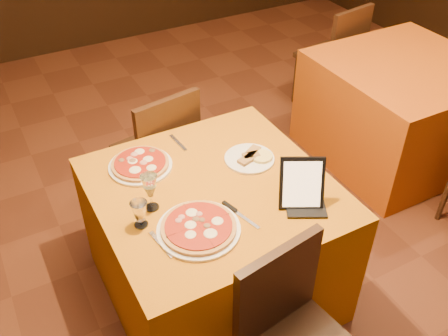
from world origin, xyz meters
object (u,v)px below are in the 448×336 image
chair_main_far (155,150)px  tablet (302,183)px  chair_side_far (328,56)px  wine_glass (150,192)px  pizza_far (140,165)px  main_table (214,241)px  water_glass (140,214)px  pizza_near (199,228)px  side_table (398,111)px

chair_main_far → tablet: bearing=95.5°
chair_side_far → wine_glass: (-2.10, -1.35, 0.39)m
chair_main_far → pizza_far: size_ratio=2.84×
wine_glass → pizza_far: bearing=78.6°
main_table → water_glass: (-0.39, -0.08, 0.44)m
chair_main_far → pizza_near: bearing=69.8°
wine_glass → side_table: bearing=13.7°
main_table → water_glass: water_glass is taller
wine_glass → water_glass: bearing=-135.7°
side_table → pizza_far: size_ratio=3.43×
chair_main_far → wine_glass: (-0.31, -0.79, 0.39)m
pizza_near → main_table: bearing=50.8°
chair_main_far → pizza_near: (-0.19, -1.03, 0.31)m
tablet → wine_glass: bearing=-177.8°
side_table → chair_side_far: chair_side_far is taller
side_table → water_glass: 2.31m
main_table → water_glass: bearing=-168.6°
wine_glass → pizza_near: bearing=-62.3°
tablet → water_glass: bearing=-169.1°
main_table → chair_main_far: bearing=90.0°
side_table → chair_main_far: chair_main_far is taller
main_table → wine_glass: 0.56m
chair_main_far → wine_glass: wine_glass is taller
chair_side_far → wine_glass: 2.53m
chair_main_far → pizza_far: bearing=53.1°
pizza_far → water_glass: size_ratio=2.47×
side_table → water_glass: size_ratio=8.46×
tablet → pizza_far: bearing=160.2°
side_table → wine_glass: bearing=-166.3°
main_table → tablet: 0.65m
side_table → chair_side_far: 0.84m
side_table → main_table: bearing=-164.0°
pizza_far → tablet: size_ratio=1.31×
chair_side_far → pizza_far: 2.31m
pizza_near → water_glass: 0.26m
pizza_near → wine_glass: size_ratio=1.92×
water_glass → chair_side_far: bearing=33.3°
main_table → side_table: (1.79, 0.51, 0.00)m
side_table → pizza_near: pizza_near is taller
side_table → pizza_near: (-1.98, -0.75, 0.39)m
pizza_near → wine_glass: (-0.12, 0.23, 0.08)m
pizza_far → tablet: bearing=-47.8°
pizza_near → water_glass: water_glass is taller
side_table → water_glass: water_glass is taller
pizza_near → water_glass: (-0.21, 0.15, 0.05)m
main_table → wine_glass: bearing=179.8°
tablet → pizza_near: bearing=-159.2°
wine_glass → water_glass: (-0.08, -0.08, -0.03)m
main_table → tablet: bearing=-44.6°
main_table → wine_glass: wine_glass is taller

